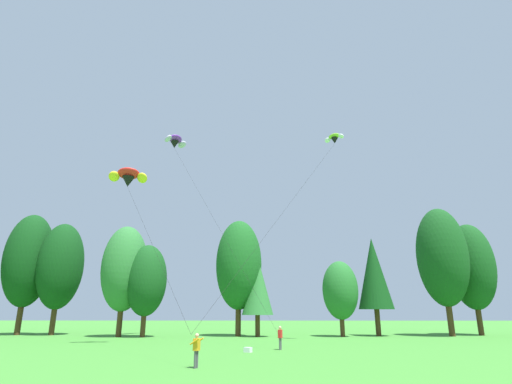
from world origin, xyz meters
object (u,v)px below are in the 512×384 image
kite_flyer_mid (280,336)px  parafoil_kite_mid_purple (175,142)px  kite_flyer_near (197,347)px  parafoil_kite_far_red_yellow (128,177)px  parafoil_kite_high_lime_white (334,139)px  picnic_cooler (248,350)px

kite_flyer_mid → parafoil_kite_mid_purple: 30.10m
kite_flyer_near → kite_flyer_mid: size_ratio=1.00×
kite_flyer_mid → parafoil_kite_far_red_yellow: bearing=166.9°
parafoil_kite_high_lime_white → parafoil_kite_far_red_yellow: size_ratio=1.37×
kite_flyer_near → parafoil_kite_mid_purple: parafoil_kite_mid_purple is taller
kite_flyer_mid → parafoil_kite_mid_purple: size_ratio=0.07×
kite_flyer_near → parafoil_kite_high_lime_white: size_ratio=0.09×
parafoil_kite_high_lime_white → parafoil_kite_far_red_yellow: parafoil_kite_high_lime_white is taller
parafoil_kite_mid_purple → kite_flyer_near: bearing=-73.2°
kite_flyer_mid → kite_flyer_near: bearing=-115.2°
kite_flyer_mid → parafoil_kite_high_lime_white: size_ratio=0.09×
parafoil_kite_far_red_yellow → picnic_cooler: parafoil_kite_far_red_yellow is taller
kite_flyer_near → kite_flyer_mid: 11.17m
kite_flyer_mid → picnic_cooler: size_ratio=3.25×
kite_flyer_near → kite_flyer_mid: (4.76, 10.10, -0.01)m
kite_flyer_mid → parafoil_kite_far_red_yellow: 19.78m
parafoil_kite_high_lime_white → picnic_cooler: 23.88m
picnic_cooler → kite_flyer_near: bearing=105.3°
parafoil_kite_high_lime_white → parafoil_kite_mid_purple: parafoil_kite_mid_purple is taller
parafoil_kite_high_lime_white → parafoil_kite_mid_purple: bearing=156.8°
parafoil_kite_far_red_yellow → picnic_cooler: size_ratio=27.21×
kite_flyer_mid → parafoil_kite_high_lime_white: parafoil_kite_high_lime_white is taller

